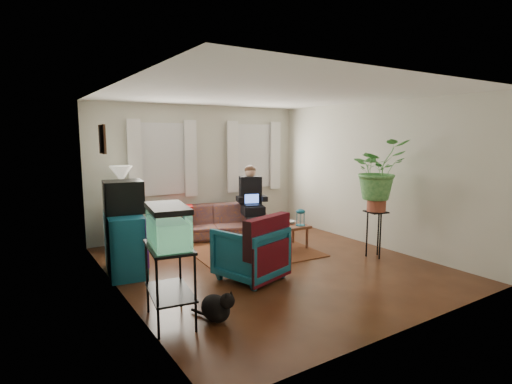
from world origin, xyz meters
TOP-DOWN VIEW (x-y plane):
  - floor at (0.00, 0.00)m, footprint 4.50×5.00m
  - ceiling at (0.00, 0.00)m, footprint 4.50×5.00m
  - wall_back at (0.00, 2.50)m, footprint 4.50×0.01m
  - wall_front at (0.00, -2.50)m, footprint 4.50×0.01m
  - wall_left at (-2.25, 0.00)m, footprint 0.01×5.00m
  - wall_right at (2.25, 0.00)m, footprint 0.01×5.00m
  - window_left at (-0.80, 2.48)m, footprint 1.08×0.04m
  - window_right at (1.25, 2.48)m, footprint 1.08×0.04m
  - curtains_left at (-0.80, 2.40)m, footprint 1.36×0.06m
  - curtains_right at (1.25, 2.40)m, footprint 1.36×0.06m
  - picture_frame at (-2.21, 0.85)m, footprint 0.04×0.32m
  - area_rug at (0.15, 0.67)m, footprint 2.11×1.74m
  - sofa at (0.06, 2.05)m, footprint 2.30×1.50m
  - seated_person at (0.79, 1.80)m, footprint 0.72×0.80m
  - side_table at (-1.65, 2.24)m, footprint 0.64×0.64m
  - table_lamp at (-1.65, 2.24)m, footprint 0.48×0.48m
  - dresser at (-1.99, 0.84)m, footprint 0.62×1.04m
  - crt_tv at (-1.96, 0.94)m, footprint 0.60×0.56m
  - aquarium_stand at (-2.00, -1.01)m, footprint 0.54×0.81m
  - aquarium at (-2.00, -1.01)m, footprint 0.48×0.74m
  - black_cat at (-1.59, -1.27)m, footprint 0.41×0.50m
  - armchair at (-0.57, -0.35)m, footprint 1.00×0.97m
  - serape_throw at (-0.48, -0.65)m, footprint 0.85×0.44m
  - coffee_table at (0.62, 0.60)m, footprint 1.05×0.61m
  - cup_a at (0.38, 0.52)m, footprint 0.12×0.12m
  - cup_b at (0.66, 0.43)m, footprint 0.10×0.10m
  - bowl at (0.90, 0.68)m, footprint 0.21×0.21m
  - snack_tray at (0.35, 0.76)m, footprint 0.33×0.33m
  - birdcage at (0.97, 0.45)m, footprint 0.18×0.18m
  - plant_stand at (1.70, -0.60)m, footprint 0.39×0.39m
  - potted_plant at (1.70, -0.60)m, footprint 1.02×0.92m

SIDE VIEW (x-z plane):
  - floor at x=0.00m, z-range -0.01..0.01m
  - area_rug at x=0.15m, z-range 0.00..0.01m
  - black_cat at x=-1.59m, z-range 0.00..0.37m
  - coffee_table at x=0.62m, z-range 0.00..0.42m
  - plant_stand at x=1.70m, z-range 0.00..0.77m
  - side_table at x=-1.65m, z-range 0.00..0.77m
  - armchair at x=-0.57m, z-range 0.00..0.83m
  - sofa at x=0.06m, z-range 0.00..0.84m
  - aquarium_stand at x=-2.00m, z-range 0.00..0.85m
  - dresser at x=-1.99m, z-range 0.00..0.88m
  - snack_tray at x=0.35m, z-range 0.42..0.46m
  - bowl at x=0.90m, z-range 0.42..0.47m
  - cup_b at x=0.66m, z-range 0.42..0.51m
  - cup_a at x=0.38m, z-range 0.42..0.51m
  - birdcage at x=0.97m, z-range 0.42..0.72m
  - serape_throw at x=-0.48m, z-range 0.25..0.93m
  - seated_person at x=0.79m, z-range 0.00..1.28m
  - aquarium at x=-2.00m, z-range 0.85..1.29m
  - table_lamp at x=-1.65m, z-range 0.75..1.46m
  - crt_tv at x=-1.96m, z-range 0.88..1.35m
  - wall_back at x=0.00m, z-range 0.00..2.60m
  - wall_front at x=0.00m, z-range 0.00..2.60m
  - wall_left at x=-2.25m, z-range 0.00..2.60m
  - wall_right at x=2.25m, z-range 0.00..2.60m
  - potted_plant at x=1.70m, z-range 0.82..1.80m
  - curtains_left at x=-0.80m, z-range 0.80..2.30m
  - curtains_right at x=1.25m, z-range 0.80..2.30m
  - window_left at x=-0.80m, z-range 0.86..2.24m
  - window_right at x=1.25m, z-range 0.86..2.24m
  - picture_frame at x=-2.21m, z-range 1.75..2.15m
  - ceiling at x=0.00m, z-range 2.60..2.60m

